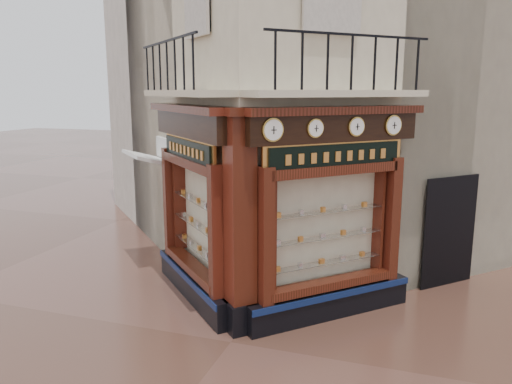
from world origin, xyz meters
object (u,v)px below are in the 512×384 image
at_px(clock_c, 356,127).
at_px(awning, 153,264).
at_px(signboard_right, 336,156).
at_px(clock_b, 315,128).
at_px(clock_a, 273,130).
at_px(signboard_left, 188,150).
at_px(corner_pilaster, 240,226).
at_px(clock_d, 393,125).

distance_m(clock_c, awning, 6.35).
xyz_separation_m(awning, signboard_right, (4.71, -1.53, 3.10)).
bearing_deg(awning, clock_b, -159.14).
bearing_deg(clock_a, signboard_left, 108.26).
height_order(corner_pilaster, clock_c, corner_pilaster).
height_order(clock_c, clock_d, clock_d).
xyz_separation_m(clock_d, awning, (-5.64, 0.77, -3.62)).
bearing_deg(corner_pilaster, clock_b, -19.21).
height_order(clock_a, clock_c, clock_a).
relative_size(clock_b, awning, 0.20).
relative_size(clock_a, awning, 0.24).
height_order(clock_c, awning, clock_c).
relative_size(corner_pilaster, clock_b, 12.22).
xyz_separation_m(clock_a, awning, (-3.84, 2.56, -3.62)).
relative_size(signboard_left, signboard_right, 0.93).
bearing_deg(signboard_left, clock_a, -161.74).
relative_size(corner_pilaster, signboard_left, 1.99).
relative_size(corner_pilaster, signboard_right, 1.86).
relative_size(corner_pilaster, awning, 2.47).
bearing_deg(clock_b, signboard_left, 125.31).
relative_size(clock_a, clock_c, 1.13).
distance_m(clock_b, awning, 6.05).
bearing_deg(clock_d, awning, 127.24).
height_order(clock_a, signboard_left, clock_a).
bearing_deg(signboard_left, awning, 4.46).
bearing_deg(awning, corner_pilaster, -173.05).
xyz_separation_m(awning, signboard_left, (1.79, -1.53, 3.10)).
height_order(clock_a, clock_b, clock_a).
xyz_separation_m(clock_b, awning, (-4.42, 1.98, -3.62)).
height_order(awning, signboard_right, signboard_right).
height_order(corner_pilaster, clock_d, corner_pilaster).
distance_m(corner_pilaster, signboard_right, 2.12).
bearing_deg(clock_c, signboard_left, 137.91).
distance_m(clock_a, signboard_left, 2.35).
height_order(corner_pilaster, signboard_right, corner_pilaster).
distance_m(clock_b, signboard_left, 2.72).
height_order(corner_pilaster, awning, corner_pilaster).
xyz_separation_m(clock_c, clock_d, (0.60, 0.60, 0.00)).
xyz_separation_m(clock_b, clock_c, (0.61, 0.61, 0.00)).
distance_m(clock_b, clock_d, 1.72).
distance_m(clock_c, clock_d, 0.85).
bearing_deg(clock_b, clock_d, -0.00).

